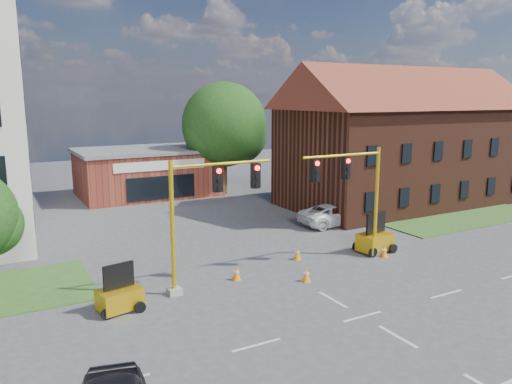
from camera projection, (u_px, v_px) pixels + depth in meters
ground at (362, 317)px, 20.60m from camera, size 120.00×120.00×0.00m
grass_verge_ne at (470, 219)px, 36.87m from camera, size 14.00×4.00×0.08m
lane_markings at (418, 348)px, 18.02m from camera, size 60.00×36.00×0.01m
brick_shop at (147, 172)px, 46.00m from camera, size 12.40×8.40×4.30m
townhouse_row at (404, 133)px, 41.79m from camera, size 21.00×11.00×11.50m
tree_large at (228, 127)px, 46.01m from camera, size 8.15×7.77×10.33m
signal_mast_west at (206, 207)px, 22.96m from camera, size 5.30×0.60×6.20m
signal_mast_east at (354, 191)px, 27.09m from camera, size 5.30×0.60×6.20m
trailer_west at (120, 297)px, 21.08m from camera, size 1.95×1.50×1.99m
trailer_east at (375, 240)px, 29.10m from camera, size 2.15×1.59×2.26m
cone_a at (237, 273)px, 24.67m from camera, size 0.40×0.40×0.70m
cone_b at (297, 254)px, 27.75m from camera, size 0.40×0.40×0.70m
cone_c at (306, 275)px, 24.46m from camera, size 0.40×0.40×0.70m
cone_d at (384, 251)px, 28.25m from camera, size 0.40×0.40×0.70m
pickup_white at (334, 214)px, 35.37m from camera, size 5.32×2.49×1.47m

